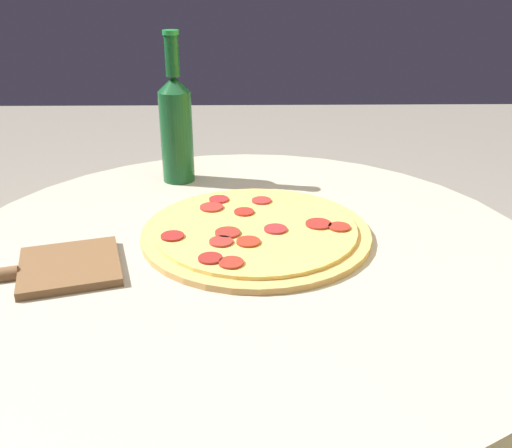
# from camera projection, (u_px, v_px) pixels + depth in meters

# --- Properties ---
(table) EXTENTS (0.91, 0.91, 0.70)m
(table) POSITION_uv_depth(u_px,v_px,m) (245.00, 328.00, 0.93)
(table) COLOR #B2A893
(table) RESTS_ON ground_plane
(pizza) EXTENTS (0.36, 0.36, 0.02)m
(pizza) POSITION_uv_depth(u_px,v_px,m) (256.00, 231.00, 0.89)
(pizza) COLOR tan
(pizza) RESTS_ON table
(beer_bottle) EXTENTS (0.06, 0.06, 0.28)m
(beer_bottle) POSITION_uv_depth(u_px,v_px,m) (176.00, 125.00, 1.08)
(beer_bottle) COLOR #144C23
(beer_bottle) RESTS_ON table
(pizza_paddle) EXTENTS (0.17, 0.29, 0.02)m
(pizza_paddle) POSITION_uv_depth(u_px,v_px,m) (45.00, 270.00, 0.78)
(pizza_paddle) COLOR brown
(pizza_paddle) RESTS_ON table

